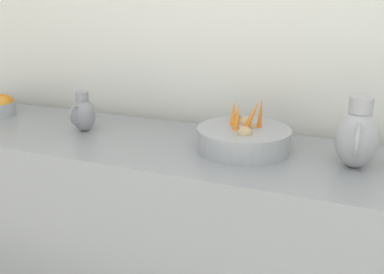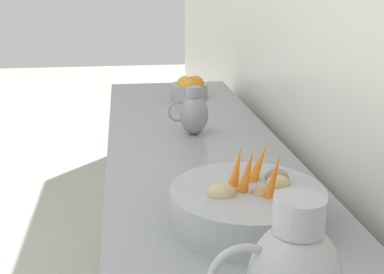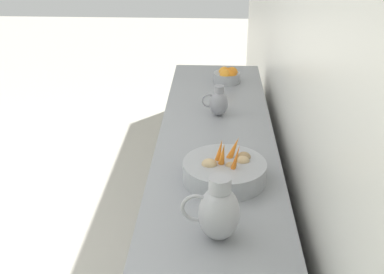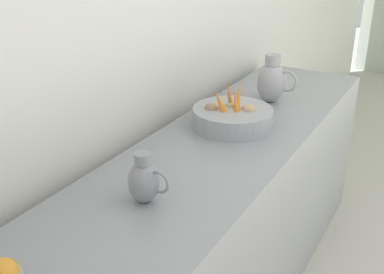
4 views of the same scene
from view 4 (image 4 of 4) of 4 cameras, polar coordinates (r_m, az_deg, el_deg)
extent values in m
cube|color=gray|center=(2.16, 1.94, -12.61)|extent=(0.61, 2.80, 0.90)
cylinder|color=#9EA0A5|center=(2.17, 4.94, 2.37)|extent=(0.37, 0.37, 0.09)
torus|color=#9EA0A5|center=(2.18, 4.91, 1.43)|extent=(0.21, 0.21, 0.01)
cone|color=orange|center=(2.11, 5.32, 4.11)|extent=(0.06, 0.04, 0.13)
cone|color=orange|center=(2.15, 5.61, 4.81)|extent=(0.05, 0.10, 0.16)
cone|color=orange|center=(2.10, 3.44, 4.12)|extent=(0.08, 0.05, 0.13)
cone|color=orange|center=(2.20, 4.53, 5.11)|extent=(0.06, 0.03, 0.14)
ellipsoid|color=tan|center=(2.18, 4.57, 3.68)|extent=(0.05, 0.04, 0.04)
ellipsoid|color=tan|center=(2.16, 2.87, 3.68)|extent=(0.06, 0.05, 0.04)
ellipsoid|color=tan|center=(2.14, 6.84, 3.35)|extent=(0.07, 0.06, 0.05)
ellipsoid|color=#9E7F56|center=(2.14, 2.29, 3.48)|extent=(0.06, 0.05, 0.05)
sphere|color=orange|center=(1.28, -21.93, -15.09)|extent=(0.08, 0.08, 0.08)
ellipsoid|color=#A3A3A8|center=(2.49, 9.58, 6.53)|extent=(0.15, 0.15, 0.21)
cylinder|color=#A3A3A8|center=(2.46, 9.77, 9.21)|extent=(0.08, 0.08, 0.06)
torus|color=#A3A3A8|center=(2.46, 11.40, 6.65)|extent=(0.11, 0.01, 0.11)
ellipsoid|color=gray|center=(1.56, -5.85, -5.42)|extent=(0.11, 0.11, 0.15)
cylinder|color=gray|center=(1.52, -5.99, -2.62)|extent=(0.06, 0.06, 0.04)
torus|color=gray|center=(1.53, -4.09, -5.50)|extent=(0.08, 0.01, 0.08)
camera|label=1|loc=(2.34, 46.99, 9.66)|focal=38.66mm
camera|label=2|loc=(2.98, 19.86, 17.43)|focal=48.00mm
camera|label=3|loc=(3.79, 20.09, 26.81)|focal=45.69mm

